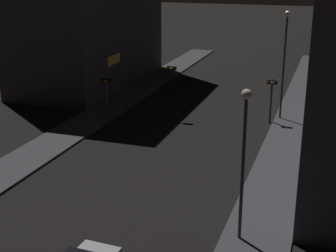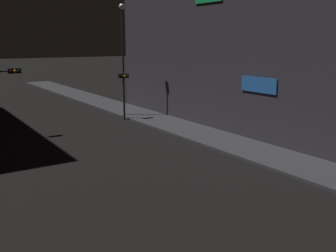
% 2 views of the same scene
% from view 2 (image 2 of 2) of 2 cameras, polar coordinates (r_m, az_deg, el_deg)
% --- Properties ---
extents(sidewalk_right, '(3.30, 64.02, 0.15)m').
position_cam_2_polar(sidewalk_right, '(32.28, -3.67, 1.53)').
color(sidewalk_right, '#424247').
rests_on(sidewalk_right, ground_plane).
extents(traffic_light_right_kerb, '(0.80, 0.42, 3.74)m').
position_cam_2_polar(traffic_light_right_kerb, '(30.69, -6.51, 5.83)').
color(traffic_light_right_kerb, '#2D2D33').
rests_on(traffic_light_right_kerb, ground_plane).
extents(street_lamp_far_block, '(0.47, 0.47, 8.87)m').
position_cam_2_polar(street_lamp_far_block, '(32.01, -6.67, 11.74)').
color(street_lamp_far_block, '#2D2D33').
rests_on(street_lamp_far_block, sidewalk_right).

